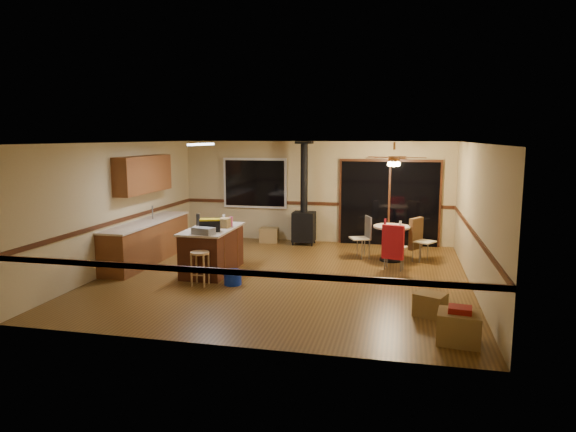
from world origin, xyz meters
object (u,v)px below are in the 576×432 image
(box_under_window, at_px, (269,235))
(toolbox_black, at_px, (210,226))
(chair_right, at_px, (417,234))
(box_corner_b, at_px, (430,305))
(blue_bucket, at_px, (233,277))
(dining_table, at_px, (391,237))
(bar_stool, at_px, (200,269))
(chair_near, at_px, (393,242))
(box_corner_a, at_px, (459,328))
(kitchen_island, at_px, (212,250))
(wood_stove, at_px, (304,216))
(chair_left, at_px, (364,232))
(toolbox_grey, at_px, (203,231))

(box_under_window, bearing_deg, toolbox_black, -94.55)
(chair_right, bearing_deg, toolbox_black, -150.36)
(toolbox_black, xyz_separation_m, box_corner_b, (4.08, -1.37, -0.83))
(blue_bucket, bearing_deg, dining_table, 41.98)
(bar_stool, xyz_separation_m, chair_near, (3.44, 1.84, 0.28))
(chair_right, height_order, box_corner_a, chair_right)
(bar_stool, distance_m, box_corner_b, 4.13)
(blue_bucket, height_order, chair_right, chair_right)
(dining_table, distance_m, chair_near, 0.88)
(kitchen_island, relative_size, chair_near, 2.40)
(chair_near, relative_size, chair_right, 1.00)
(chair_right, bearing_deg, wood_stove, 157.29)
(dining_table, height_order, chair_left, chair_left)
(blue_bucket, relative_size, chair_near, 0.46)
(chair_left, height_order, box_corner_a, chair_left)
(box_under_window, relative_size, box_corner_b, 1.07)
(dining_table, relative_size, chair_near, 1.14)
(dining_table, xyz_separation_m, chair_right, (0.55, 0.15, 0.07))
(toolbox_grey, distance_m, dining_table, 4.21)
(wood_stove, distance_m, dining_table, 2.57)
(wood_stove, height_order, chair_near, wood_stove)
(wood_stove, xyz_separation_m, bar_stool, (-1.17, -4.01, -0.41))
(toolbox_grey, relative_size, box_corner_a, 0.74)
(toolbox_grey, xyz_separation_m, chair_near, (3.48, 1.53, -0.37))
(bar_stool, bearing_deg, chair_right, 36.06)
(kitchen_island, xyz_separation_m, box_corner_b, (4.18, -1.73, -0.28))
(bar_stool, distance_m, blue_bucket, 0.62)
(toolbox_black, xyz_separation_m, chair_near, (3.46, 1.23, -0.41))
(bar_stool, bearing_deg, kitchen_island, 97.49)
(chair_near, bearing_deg, wood_stove, 136.12)
(toolbox_grey, relative_size, bar_stool, 0.65)
(toolbox_black, height_order, chair_left, toolbox_black)
(kitchen_island, height_order, box_under_window, kitchen_island)
(toolbox_black, relative_size, blue_bucket, 1.21)
(chair_near, bearing_deg, toolbox_grey, -156.33)
(kitchen_island, relative_size, toolbox_grey, 4.08)
(chair_right, bearing_deg, chair_near, -115.65)
(toolbox_black, xyz_separation_m, chair_left, (2.81, 2.24, -0.42))
(toolbox_grey, height_order, bar_stool, toolbox_grey)
(wood_stove, bearing_deg, kitchen_island, -113.09)
(wood_stove, distance_m, bar_stool, 4.20)
(box_corner_b, bearing_deg, box_under_window, 128.24)
(toolbox_black, distance_m, box_corner_b, 4.39)
(toolbox_black, bearing_deg, chair_right, 29.64)
(bar_stool, xyz_separation_m, blue_bucket, (0.56, 0.18, -0.18))
(chair_near, distance_m, chair_right, 1.14)
(toolbox_grey, bearing_deg, blue_bucket, -12.34)
(box_under_window, bearing_deg, chair_left, -25.53)
(wood_stove, relative_size, box_corner_a, 4.54)
(toolbox_black, bearing_deg, kitchen_island, 105.72)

